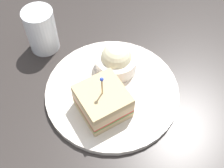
# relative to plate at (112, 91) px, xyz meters

# --- Properties ---
(ground_plane) EXTENTS (1.15, 1.15, 0.02)m
(ground_plane) POSITION_rel_plate_xyz_m (0.00, 0.00, -0.02)
(ground_plane) COLOR #2D2826
(plate) EXTENTS (0.27, 0.27, 0.01)m
(plate) POSITION_rel_plate_xyz_m (0.00, 0.00, 0.00)
(plate) COLOR silver
(plate) RESTS_ON ground_plane
(sandwich_half_center) EXTENTS (0.11, 0.11, 0.10)m
(sandwich_half_center) POSITION_rel_plate_xyz_m (0.02, -0.05, 0.04)
(sandwich_half_center) COLOR tan
(sandwich_half_center) RESTS_ON plate
(coleslaw_bowl) EXTENTS (0.09, 0.09, 0.06)m
(coleslaw_bowl) POSITION_rel_plate_xyz_m (-0.03, 0.05, 0.03)
(coleslaw_bowl) COLOR silver
(coleslaw_bowl) RESTS_ON plate
(drink_glass) EXTENTS (0.07, 0.07, 0.10)m
(drink_glass) POSITION_rel_plate_xyz_m (-0.20, -0.00, 0.04)
(drink_glass) COLOR gold
(drink_glass) RESTS_ON ground_plane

